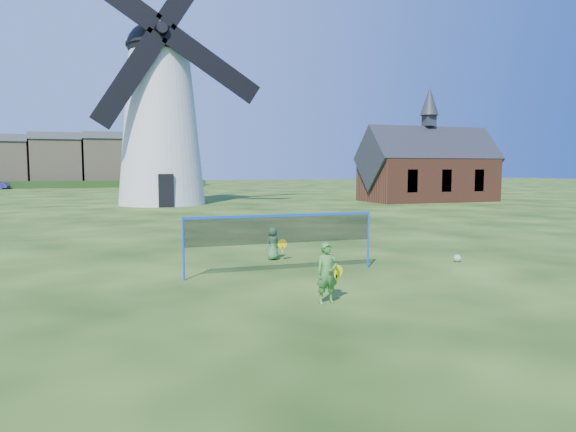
# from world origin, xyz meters

# --- Properties ---
(ground) EXTENTS (220.00, 220.00, 0.00)m
(ground) POSITION_xyz_m (0.00, 0.00, 0.00)
(ground) COLOR black
(ground) RESTS_ON ground
(windmill) EXTENTS (14.07, 6.41, 19.41)m
(windmill) POSITION_xyz_m (-0.59, 28.08, 6.75)
(windmill) COLOR silver
(windmill) RESTS_ON ground
(chapel) EXTENTS (11.12, 5.39, 9.40)m
(chapel) POSITION_xyz_m (20.85, 25.31, 2.64)
(chapel) COLOR brown
(chapel) RESTS_ON ground
(badminton_net) EXTENTS (5.05, 0.05, 1.55)m
(badminton_net) POSITION_xyz_m (0.01, 0.48, 1.14)
(badminton_net) COLOR blue
(badminton_net) RESTS_ON ground
(player_girl) EXTENTS (0.65, 0.35, 1.24)m
(player_girl) POSITION_xyz_m (-0.01, -2.63, 0.62)
(player_girl) COLOR #3F8535
(player_girl) RESTS_ON ground
(player_boy) EXTENTS (0.64, 0.47, 0.98)m
(player_boy) POSITION_xyz_m (0.41, 2.53, 0.49)
(player_boy) COLOR #3E8245
(player_boy) RESTS_ON ground
(play_ball) EXTENTS (0.22, 0.22, 0.22)m
(play_ball) POSITION_xyz_m (5.42, 0.47, 0.11)
(play_ball) COLOR green
(play_ball) RESTS_ON ground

